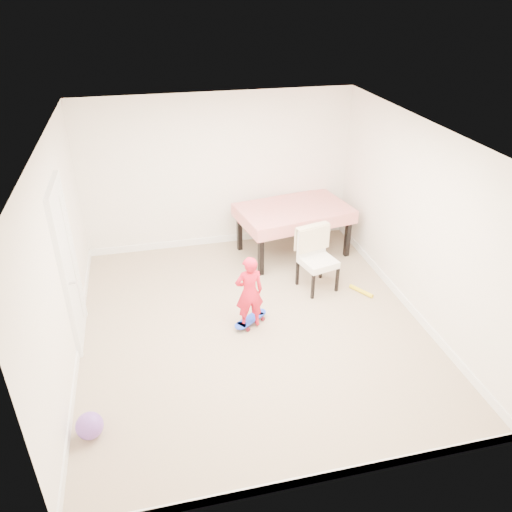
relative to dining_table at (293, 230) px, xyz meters
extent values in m
plane|color=tan|center=(-1.12, -1.85, -0.42)|extent=(5.00, 5.00, 0.00)
cube|color=white|center=(-1.12, -1.85, 2.16)|extent=(4.50, 5.00, 0.04)
cube|color=white|center=(-1.12, 0.63, 0.88)|extent=(4.50, 0.04, 2.60)
cube|color=white|center=(-1.12, -4.33, 0.88)|extent=(4.50, 0.04, 2.60)
cube|color=white|center=(-3.35, -1.85, 0.88)|extent=(0.04, 5.00, 2.60)
cube|color=white|center=(1.11, -1.85, 0.88)|extent=(0.04, 5.00, 2.60)
cube|color=white|center=(-3.34, -1.55, 0.61)|extent=(0.11, 0.94, 2.11)
cube|color=white|center=(-1.12, 0.64, -0.36)|extent=(4.50, 0.02, 0.12)
cube|color=white|center=(-1.12, -4.34, -0.36)|extent=(4.50, 0.02, 0.12)
cube|color=white|center=(-3.36, -1.85, -0.36)|extent=(0.02, 5.00, 0.12)
cube|color=white|center=(1.12, -1.85, -0.36)|extent=(0.02, 5.00, 0.12)
imported|color=red|center=(-1.16, -1.87, 0.10)|extent=(0.39, 0.27, 1.04)
sphere|color=purple|center=(-3.14, -3.29, -0.28)|extent=(0.28, 0.28, 0.28)
cylinder|color=yellow|center=(0.64, -1.44, -0.39)|extent=(0.26, 0.37, 0.06)
camera|label=1|loc=(-2.31, -7.16, 3.70)|focal=35.00mm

